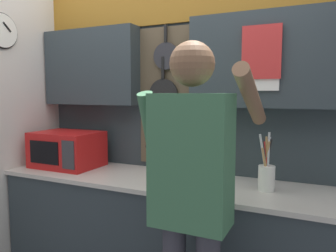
{
  "coord_description": "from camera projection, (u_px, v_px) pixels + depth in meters",
  "views": [
    {
      "loc": [
        1.01,
        -2.01,
        1.52
      ],
      "look_at": [
        -0.02,
        0.19,
        1.27
      ],
      "focal_mm": 35.0,
      "sensor_mm": 36.0,
      "label": 1
    }
  ],
  "objects": [
    {
      "name": "utensil_crock",
      "position": [
        266.0,
        174.0,
        1.99
      ],
      "size": [
        0.1,
        0.1,
        0.36
      ],
      "color": "white",
      "rests_on": "base_cabinet_counter"
    },
    {
      "name": "back_wall_unit",
      "position": [
        176.0,
        96.0,
        2.48
      ],
      "size": [
        2.93,
        0.23,
        2.55
      ],
      "color": "#2D383D",
      "rests_on": "ground_plane"
    },
    {
      "name": "base_cabinet_counter",
      "position": [
        159.0,
        242.0,
        2.34
      ],
      "size": [
        2.36,
        0.61,
        0.92
      ],
      "color": "#2D383D",
      "rests_on": "ground_plane"
    },
    {
      "name": "person",
      "position": [
        192.0,
        187.0,
        1.61
      ],
      "size": [
        0.54,
        0.64,
        1.76
      ],
      "color": "#383842",
      "rests_on": "ground_plane"
    },
    {
      "name": "microwave",
      "position": [
        67.0,
        149.0,
        2.65
      ],
      "size": [
        0.51,
        0.39,
        0.28
      ],
      "color": "red",
      "rests_on": "base_cabinet_counter"
    },
    {
      "name": "knife_block",
      "position": [
        185.0,
        167.0,
        2.22
      ],
      "size": [
        0.11,
        0.15,
        0.27
      ],
      "color": "brown",
      "rests_on": "base_cabinet_counter"
    }
  ]
}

